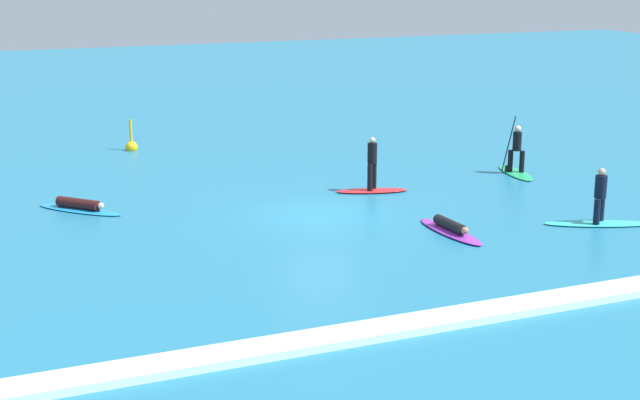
{
  "coord_description": "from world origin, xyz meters",
  "views": [
    {
      "loc": [
        -11.14,
        -26.17,
        7.8
      ],
      "look_at": [
        0.0,
        0.0,
        0.5
      ],
      "focal_mm": 53.11,
      "sensor_mm": 36.0,
      "label": 1
    }
  ],
  "objects_px": {
    "surfer_on_blue_board": "(80,206)",
    "surfer_on_red_board": "(372,178)",
    "surfer_on_green_board": "(516,161)",
    "marker_buoy": "(131,146)",
    "surfer_on_purple_board": "(451,229)",
    "surfer_on_teal_board": "(599,211)"
  },
  "relations": [
    {
      "from": "surfer_on_red_board",
      "to": "marker_buoy",
      "type": "bearing_deg",
      "value": -43.39
    },
    {
      "from": "surfer_on_blue_board",
      "to": "surfer_on_red_board",
      "type": "distance_m",
      "value": 9.75
    },
    {
      "from": "surfer_on_blue_board",
      "to": "surfer_on_red_board",
      "type": "height_order",
      "value": "surfer_on_red_board"
    },
    {
      "from": "surfer_on_purple_board",
      "to": "surfer_on_blue_board",
      "type": "bearing_deg",
      "value": -127.61
    },
    {
      "from": "surfer_on_red_board",
      "to": "surfer_on_blue_board",
      "type": "bearing_deg",
      "value": 8.34
    },
    {
      "from": "surfer_on_red_board",
      "to": "marker_buoy",
      "type": "xyz_separation_m",
      "value": [
        -6.04,
        10.46,
        -0.32
      ]
    },
    {
      "from": "surfer_on_blue_board",
      "to": "surfer_on_red_board",
      "type": "bearing_deg",
      "value": 39.52
    },
    {
      "from": "surfer_on_teal_board",
      "to": "surfer_on_blue_board",
      "type": "bearing_deg",
      "value": -5.47
    },
    {
      "from": "surfer_on_purple_board",
      "to": "surfer_on_red_board",
      "type": "height_order",
      "value": "surfer_on_red_board"
    },
    {
      "from": "surfer_on_green_board",
      "to": "marker_buoy",
      "type": "bearing_deg",
      "value": 63.29
    },
    {
      "from": "surfer_on_teal_board",
      "to": "surfer_on_red_board",
      "type": "bearing_deg",
      "value": -31.55
    },
    {
      "from": "surfer_on_teal_board",
      "to": "surfer_on_green_board",
      "type": "height_order",
      "value": "surfer_on_green_board"
    },
    {
      "from": "surfer_on_red_board",
      "to": "surfer_on_purple_board",
      "type": "bearing_deg",
      "value": 105.65
    },
    {
      "from": "surfer_on_blue_board",
      "to": "marker_buoy",
      "type": "bearing_deg",
      "value": 116.09
    },
    {
      "from": "surfer_on_teal_board",
      "to": "marker_buoy",
      "type": "bearing_deg",
      "value": -34.67
    },
    {
      "from": "surfer_on_red_board",
      "to": "surfer_on_green_board",
      "type": "bearing_deg",
      "value": -159.11
    },
    {
      "from": "surfer_on_green_board",
      "to": "marker_buoy",
      "type": "height_order",
      "value": "surfer_on_green_board"
    },
    {
      "from": "surfer_on_purple_board",
      "to": "marker_buoy",
      "type": "xyz_separation_m",
      "value": [
        -5.95,
        15.86,
        0.05
      ]
    },
    {
      "from": "surfer_on_blue_board",
      "to": "surfer_on_teal_board",
      "type": "bearing_deg",
      "value": 18.99
    },
    {
      "from": "surfer_on_green_board",
      "to": "surfer_on_red_board",
      "type": "xyz_separation_m",
      "value": [
        -6.18,
        -0.46,
        0.01
      ]
    },
    {
      "from": "surfer_on_teal_board",
      "to": "surfer_on_purple_board",
      "type": "xyz_separation_m",
      "value": [
        -4.56,
        0.96,
        -0.31
      ]
    },
    {
      "from": "surfer_on_teal_board",
      "to": "surfer_on_purple_board",
      "type": "distance_m",
      "value": 4.67
    }
  ]
}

